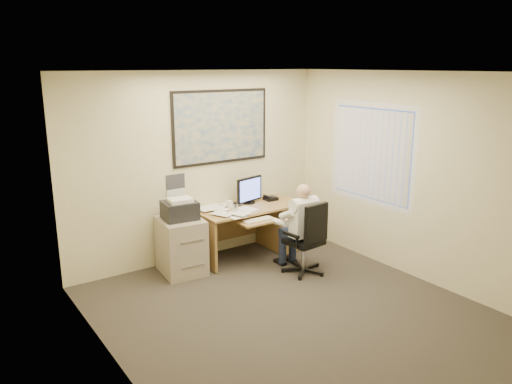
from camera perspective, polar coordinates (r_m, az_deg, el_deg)
room_shell at (r=5.37m, az=4.89°, el=-1.07°), size 4.00×4.50×2.70m
desk at (r=7.62m, az=1.20°, el=-3.41°), size 1.60×0.97×1.14m
world_map at (r=7.27m, az=-4.00°, el=7.44°), size 1.56×0.03×1.06m
wall_calendar at (r=7.08m, az=-9.14°, el=0.35°), size 0.28×0.01×0.42m
window_blinds at (r=7.23m, az=12.99°, el=4.26°), size 0.06×1.40×1.30m
filing_cabinet at (r=6.87m, az=-8.56°, el=-5.53°), size 0.61×0.71×1.05m
office_chair at (r=6.85m, az=5.67°, el=-6.92°), size 0.66×0.66×1.01m
person at (r=6.80m, az=5.35°, el=-4.19°), size 0.51×0.73×1.23m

